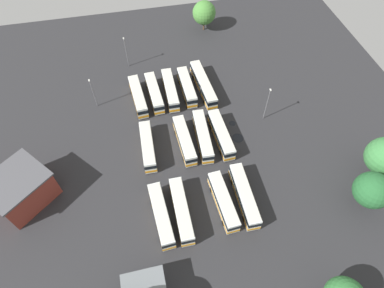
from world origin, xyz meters
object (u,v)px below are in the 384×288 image
at_px(bus_row0_slot3, 181,211).
at_px(bus_row1_slot2, 184,140).
at_px(bus_row2_slot2, 170,90).
at_px(bus_row2_slot4, 138,96).
at_px(bus_row0_slot4, 161,215).
at_px(tree_south_edge, 204,13).
at_px(bus_row1_slot1, 203,136).
at_px(depot_building, 21,189).
at_px(lamp_post_by_building, 267,103).
at_px(bus_row2_slot3, 154,93).
at_px(tree_east_edge, 373,190).
at_px(bus_row0_slot0, 244,196).
at_px(bus_row2_slot0, 203,84).
at_px(lamp_post_mid_lot, 93,92).
at_px(bus_row1_slot4, 148,146).
at_px(bus_row2_slot1, 187,87).
at_px(lamp_post_far_corner, 126,51).
at_px(bus_row1_slot0, 221,135).
at_px(bus_row0_slot1, 223,201).

height_order(bus_row0_slot3, bus_row1_slot2, same).
xyz_separation_m(bus_row2_slot2, bus_row2_slot4, (-0.55, 7.79, -0.00)).
height_order(bus_row0_slot4, tree_south_edge, tree_south_edge).
xyz_separation_m(bus_row1_slot1, bus_row1_slot2, (-0.31, 4.05, -0.00)).
bearing_deg(bus_row1_slot2, depot_building, 100.13).
height_order(lamp_post_by_building, tree_south_edge, lamp_post_by_building).
relative_size(bus_row0_slot3, lamp_post_by_building, 1.37).
xyz_separation_m(bus_row2_slot3, lamp_post_by_building, (-11.62, -23.41, 3.07)).
bearing_deg(bus_row2_slot4, tree_east_edge, -133.22).
bearing_deg(bus_row0_slot0, bus_row0_slot4, 92.11).
bearing_deg(bus_row2_slot2, depot_building, 123.96).
bearing_deg(depot_building, bus_row1_slot1, -80.51).
distance_m(bus_row2_slot4, tree_east_edge, 52.30).
bearing_deg(bus_row2_slot0, lamp_post_mid_lot, 89.57).
height_order(bus_row1_slot4, tree_east_edge, tree_east_edge).
relative_size(bus_row0_slot4, bus_row1_slot2, 1.03).
relative_size(bus_row1_slot2, bus_row1_slot4, 1.02).
xyz_separation_m(bus_row0_slot3, bus_row0_slot4, (-0.12, 3.74, -0.00)).
distance_m(bus_row2_slot1, bus_row2_slot2, 4.11).
height_order(bus_row0_slot0, bus_row1_slot2, same).
relative_size(bus_row1_slot4, depot_building, 0.82).
distance_m(bus_row0_slot4, lamp_post_by_building, 33.29).
relative_size(bus_row0_slot0, lamp_post_by_building, 1.40).
relative_size(lamp_post_by_building, tree_south_edge, 1.05).
xyz_separation_m(lamp_post_by_building, tree_south_edge, (36.71, 5.28, 0.42)).
relative_size(bus_row1_slot2, lamp_post_far_corner, 1.38).
distance_m(bus_row1_slot1, depot_building, 36.64).
height_order(bus_row0_slot4, bus_row2_slot3, same).
relative_size(bus_row0_slot4, lamp_post_far_corner, 1.42).
xyz_separation_m(bus_row0_slot3, tree_east_edge, (-4.98, -33.70, 3.43)).
xyz_separation_m(bus_row0_slot0, bus_row2_slot2, (30.85, 8.63, -0.00)).
height_order(bus_row1_slot0, lamp_post_far_corner, lamp_post_far_corner).
height_order(lamp_post_far_corner, tree_south_edge, tree_south_edge).
height_order(bus_row2_slot1, tree_east_edge, tree_east_edge).
xyz_separation_m(bus_row0_slot1, bus_row1_slot4, (15.57, 11.97, 0.00)).
height_order(bus_row1_slot2, bus_row2_slot1, same).
xyz_separation_m(lamp_post_by_building, lamp_post_mid_lot, (12.16, 37.13, -0.50)).
bearing_deg(bus_row0_slot0, bus_row2_slot4, 28.46).
xyz_separation_m(bus_row0_slot4, depot_building, (10.04, 24.57, 1.46)).
bearing_deg(bus_row1_slot0, bus_row2_slot1, 14.64).
xyz_separation_m(bus_row2_slot0, depot_building, (-21.53, 39.95, 1.46)).
height_order(bus_row2_slot0, lamp_post_far_corner, lamp_post_far_corner).
xyz_separation_m(bus_row0_slot4, bus_row1_slot0, (15.63, -15.47, -0.00)).
distance_m(bus_row0_slot3, bus_row1_slot4, 16.25).
relative_size(bus_row0_slot1, bus_row1_slot0, 0.96).
distance_m(bus_row1_slot2, tree_east_edge, 36.53).
bearing_deg(bus_row1_slot1, bus_row0_slot0, -164.52).
relative_size(bus_row1_slot1, bus_row2_slot3, 1.08).
distance_m(bus_row2_slot4, lamp_post_by_building, 29.72).
relative_size(bus_row2_slot4, lamp_post_far_corner, 1.40).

